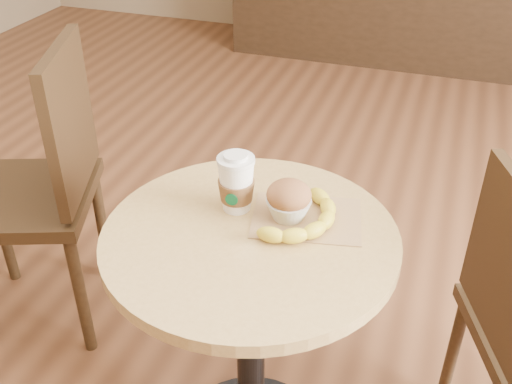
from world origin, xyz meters
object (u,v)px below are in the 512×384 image
at_px(coffee_cup, 236,185).
at_px(muffin, 289,200).
at_px(banana, 304,216).
at_px(cafe_table, 251,313).
at_px(chair_left, 41,183).

distance_m(coffee_cup, muffin, 0.12).
bearing_deg(coffee_cup, banana, -8.76).
bearing_deg(muffin, coffee_cup, -179.98).
xyz_separation_m(cafe_table, coffee_cup, (-0.06, 0.08, 0.30)).
height_order(muffin, banana, muffin).
bearing_deg(banana, muffin, -169.10).
xyz_separation_m(coffee_cup, muffin, (0.12, 0.00, -0.02)).
bearing_deg(cafe_table, coffee_cup, 127.14).
bearing_deg(coffee_cup, cafe_table, -58.29).
bearing_deg(chair_left, coffee_cup, 52.68).
relative_size(cafe_table, coffee_cup, 5.34).
bearing_deg(chair_left, banana, 54.99).
height_order(cafe_table, coffee_cup, coffee_cup).
relative_size(muffin, banana, 0.42).
bearing_deg(cafe_table, chair_left, 159.32).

